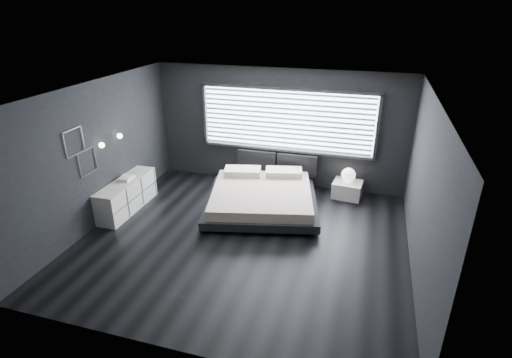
% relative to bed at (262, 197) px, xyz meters
% --- Properties ---
extents(room, '(6.04, 6.00, 2.80)m').
position_rel_bed_xyz_m(room, '(0.01, -1.31, 1.12)').
color(room, black).
rests_on(room, ground).
extents(window, '(4.14, 0.09, 1.52)m').
position_rel_bed_xyz_m(window, '(0.21, 1.38, 1.33)').
color(window, white).
rests_on(window, ground).
extents(headboard, '(1.96, 0.16, 0.52)m').
position_rel_bed_xyz_m(headboard, '(0.01, 1.33, 0.29)').
color(headboard, black).
rests_on(headboard, ground).
extents(sconce_near, '(0.18, 0.11, 0.11)m').
position_rel_bed_xyz_m(sconce_near, '(-2.88, -1.26, 1.32)').
color(sconce_near, silver).
rests_on(sconce_near, ground).
extents(sconce_far, '(0.18, 0.11, 0.11)m').
position_rel_bed_xyz_m(sconce_far, '(-2.88, -0.66, 1.32)').
color(sconce_far, silver).
rests_on(sconce_far, ground).
extents(wall_art_upper, '(0.01, 0.48, 0.48)m').
position_rel_bed_xyz_m(wall_art_upper, '(-2.97, -1.86, 1.57)').
color(wall_art_upper, '#47474C').
rests_on(wall_art_upper, ground).
extents(wall_art_lower, '(0.01, 0.48, 0.48)m').
position_rel_bed_xyz_m(wall_art_lower, '(-2.97, -1.61, 1.10)').
color(wall_art_lower, '#47474C').
rests_on(wall_art_lower, ground).
extents(bed, '(2.78, 2.70, 0.61)m').
position_rel_bed_xyz_m(bed, '(0.00, 0.00, 0.00)').
color(bed, black).
rests_on(bed, ground).
extents(nightstand, '(0.69, 0.59, 0.37)m').
position_rel_bed_xyz_m(nightstand, '(1.74, 1.10, -0.09)').
color(nightstand, silver).
rests_on(nightstand, ground).
extents(orb_lamp, '(0.32, 0.32, 0.32)m').
position_rel_bed_xyz_m(orb_lamp, '(1.73, 1.14, 0.25)').
color(orb_lamp, white).
rests_on(orb_lamp, nightstand).
extents(dresser, '(0.48, 1.69, 0.68)m').
position_rel_bed_xyz_m(dresser, '(-2.77, -0.85, 0.06)').
color(dresser, silver).
rests_on(dresser, ground).
extents(book_stack, '(0.28, 0.36, 0.07)m').
position_rel_bed_xyz_m(book_stack, '(-2.79, -0.78, 0.43)').
color(book_stack, silver).
rests_on(book_stack, dresser).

